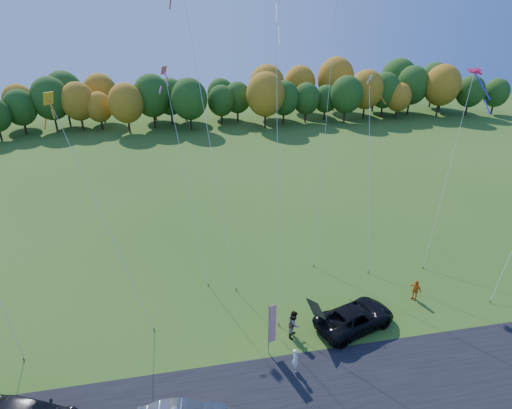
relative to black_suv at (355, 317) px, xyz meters
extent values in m
plane|color=#2F5917|center=(-5.65, -0.59, -0.77)|extent=(160.00, 160.00, 0.00)
cube|color=black|center=(-5.65, -4.59, -0.77)|extent=(90.00, 6.00, 0.01)
imported|color=black|center=(0.00, 0.00, 0.00)|extent=(6.06, 4.13, 1.54)
imported|color=white|center=(-4.88, -2.78, 0.02)|extent=(0.40, 0.59, 1.58)
imported|color=gray|center=(-4.19, -0.05, 0.20)|extent=(1.09, 1.18, 1.94)
imported|color=orange|center=(5.47, 1.89, 0.03)|extent=(0.80, 1.01, 1.60)
cylinder|color=#999999|center=(-6.12, -1.21, 1.07)|extent=(0.06, 0.06, 3.69)
cube|color=red|center=(-5.89, -1.16, 1.44)|extent=(0.46, 0.14, 2.76)
cube|color=navy|center=(-5.89, -1.13, 2.46)|extent=(0.45, 0.13, 0.72)
cylinder|color=#4C3F33|center=(-7.22, 5.24, -0.67)|extent=(0.08, 0.08, 0.20)
cylinder|color=#4C3F33|center=(-0.47, 7.18, -0.67)|extent=(0.08, 0.08, 0.20)
cylinder|color=#4C3F33|center=(-4.93, 1.00, -0.67)|extent=(0.08, 0.08, 0.20)
cylinder|color=#4C3F33|center=(8.30, 5.27, -0.67)|extent=(0.08, 0.08, 0.20)
cube|color=#FC1C4B|center=(13.56, 11.11, 13.87)|extent=(2.76, 0.97, 1.08)
cylinder|color=#4C3F33|center=(-13.15, 2.06, -0.67)|extent=(0.08, 0.08, 0.20)
cube|color=#FFA81A|center=(-17.92, 6.94, 13.60)|extent=(1.28, 1.28, 1.53)
cylinder|color=#4C3F33|center=(-20.77, 0.94, -0.67)|extent=(0.08, 0.08, 0.20)
cylinder|color=#4C3F33|center=(3.57, 5.49, -0.67)|extent=(0.08, 0.08, 0.20)
cube|color=silver|center=(5.21, 12.64, 13.25)|extent=(1.17, 1.17, 1.38)
cylinder|color=#4C3F33|center=(-9.25, 6.25, -0.67)|extent=(0.08, 0.08, 0.20)
cube|color=#E4554C|center=(-11.27, 13.19, 14.28)|extent=(1.03, 1.03, 1.22)
cylinder|color=#4C3F33|center=(10.69, 0.46, -0.67)|extent=(0.08, 0.08, 0.20)
camera|label=1|loc=(-10.23, -18.99, 18.16)|focal=28.00mm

